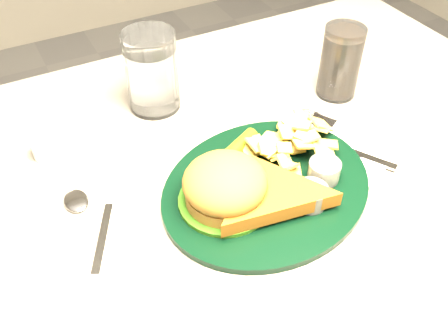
# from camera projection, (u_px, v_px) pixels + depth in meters

# --- Properties ---
(table) EXTENTS (1.20, 0.80, 0.75)m
(table) POSITION_uv_depth(u_px,v_px,m) (217.00, 329.00, 0.94)
(table) COLOR gray
(table) RESTS_ON ground
(dinner_plate) EXTENTS (0.37, 0.33, 0.07)m
(dinner_plate) POSITION_uv_depth(u_px,v_px,m) (268.00, 171.00, 0.66)
(dinner_plate) COLOR black
(dinner_plate) RESTS_ON table
(water_glass) EXTENTS (0.09, 0.09, 0.13)m
(water_glass) POSITION_uv_depth(u_px,v_px,m) (152.00, 72.00, 0.78)
(water_glass) COLOR silver
(water_glass) RESTS_ON table
(cola_glass) EXTENTS (0.08, 0.08, 0.12)m
(cola_glass) POSITION_uv_depth(u_px,v_px,m) (340.00, 62.00, 0.81)
(cola_glass) COLOR black
(cola_glass) RESTS_ON table
(fork_napkin) EXTENTS (0.19, 0.21, 0.01)m
(fork_napkin) POSITION_uv_depth(u_px,v_px,m) (350.00, 149.00, 0.73)
(fork_napkin) COLOR silver
(fork_napkin) RESTS_ON table
(spoon) EXTENTS (0.10, 0.15, 0.01)m
(spoon) POSITION_uv_depth(u_px,v_px,m) (102.00, 236.00, 0.61)
(spoon) COLOR white
(spoon) RESTS_ON table
(ramekin) EXTENTS (0.04, 0.04, 0.03)m
(ramekin) POSITION_uv_depth(u_px,v_px,m) (47.00, 148.00, 0.72)
(ramekin) COLOR white
(ramekin) RESTS_ON table
(wrapped_straw) EXTENTS (0.22, 0.20, 0.01)m
(wrapped_straw) POSITION_uv_depth(u_px,v_px,m) (180.00, 127.00, 0.78)
(wrapped_straw) COLOR white
(wrapped_straw) RESTS_ON table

